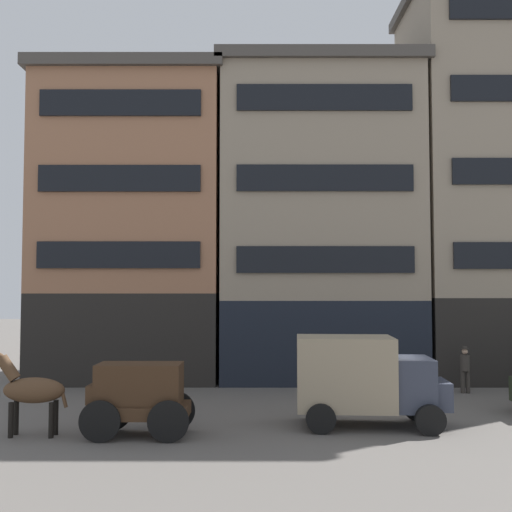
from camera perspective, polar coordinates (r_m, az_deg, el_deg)
ground_plane at (r=19.14m, az=11.45°, el=-15.21°), size 120.00×120.00×0.00m
building_far_left at (r=28.60m, az=-11.30°, el=2.84°), size 8.48×7.01×13.82m
building_center_left at (r=28.20m, az=5.89°, el=3.22°), size 9.19×7.01×14.16m
cargo_wagon at (r=17.22m, az=-11.07°, el=-12.71°), size 2.92×1.53×1.98m
draft_horse at (r=17.99m, az=-20.52°, el=-11.76°), size 2.34×0.62×2.30m
delivery_truck_near at (r=18.25m, az=10.38°, el=-11.28°), size 4.45×2.36×2.62m
pedestrian_officer at (r=24.93m, az=19.29°, el=-9.95°), size 0.51×0.51×1.79m
fire_hydrant_curbside at (r=23.82m, az=9.88°, el=-11.75°), size 0.24×0.24×0.83m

